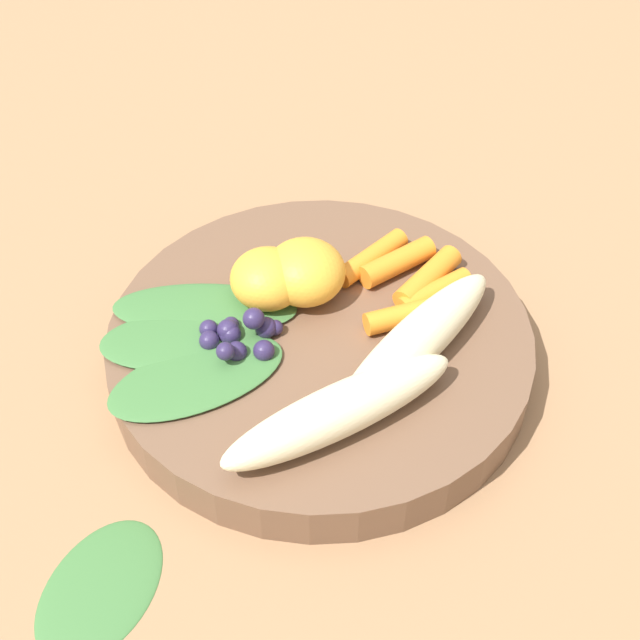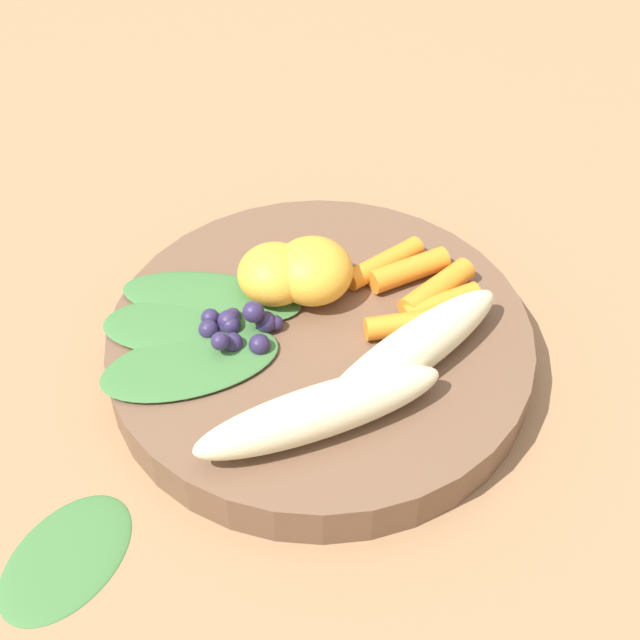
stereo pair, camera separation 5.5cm
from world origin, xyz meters
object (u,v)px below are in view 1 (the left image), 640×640
Objects in this scene: banana_peeled_left at (416,342)px; orange_segment_near at (267,279)px; banana_peeled_right at (340,410)px; kale_leaf_stray at (100,587)px; bowl at (320,347)px.

banana_peeled_left is 0.11m from orange_segment_near.
orange_segment_near is (0.09, 0.07, 0.00)m from banana_peeled_right.
banana_peeled_right reaches higher than kale_leaf_stray.
orange_segment_near is (0.03, 0.10, 0.00)m from banana_peeled_left.
banana_peeled_right is at bearing -143.35° from orange_segment_near.
orange_segment_near is at bearing 99.64° from banana_peeled_left.
banana_peeled_right is 1.71× the size of kale_leaf_stray.
banana_peeled_right is 0.16m from kale_leaf_stray.
kale_leaf_stray is (-0.17, 0.14, -0.04)m from banana_peeled_left.
orange_segment_near is (0.02, 0.04, 0.03)m from bowl.
banana_peeled_right is at bearing 145.54° from kale_leaf_stray.
bowl is 1.81× the size of banana_peeled_right.
kale_leaf_stray is (-0.11, 0.10, -0.04)m from banana_peeled_right.
bowl is at bearing 166.14° from kale_leaf_stray.
banana_peeled_left reaches higher than kale_leaf_stray.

